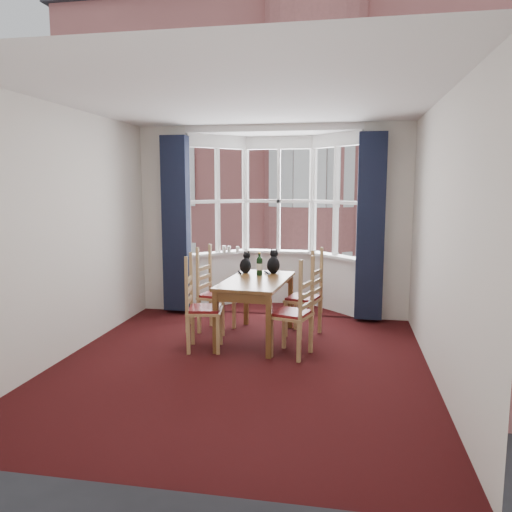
% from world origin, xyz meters
% --- Properties ---
extents(floor, '(4.50, 4.50, 0.00)m').
position_xyz_m(floor, '(0.00, 0.00, 0.00)').
color(floor, black).
rests_on(floor, ground).
extents(ceiling, '(4.50, 4.50, 0.00)m').
position_xyz_m(ceiling, '(0.00, 0.00, 2.80)').
color(ceiling, white).
rests_on(ceiling, floor).
extents(wall_left, '(0.00, 4.50, 4.50)m').
position_xyz_m(wall_left, '(-2.00, 0.00, 1.40)').
color(wall_left, silver).
rests_on(wall_left, floor).
extents(wall_right, '(0.00, 4.50, 4.50)m').
position_xyz_m(wall_right, '(2.00, 0.00, 1.40)').
color(wall_right, silver).
rests_on(wall_right, floor).
extents(wall_near, '(4.00, 0.00, 4.00)m').
position_xyz_m(wall_near, '(0.00, -2.25, 1.40)').
color(wall_near, silver).
rests_on(wall_near, floor).
extents(wall_back_pier_left, '(0.70, 0.12, 2.80)m').
position_xyz_m(wall_back_pier_left, '(-1.65, 2.25, 1.40)').
color(wall_back_pier_left, silver).
rests_on(wall_back_pier_left, floor).
extents(wall_back_pier_right, '(0.70, 0.12, 2.80)m').
position_xyz_m(wall_back_pier_right, '(1.65, 2.25, 1.40)').
color(wall_back_pier_right, silver).
rests_on(wall_back_pier_right, floor).
extents(bay_window, '(2.76, 0.94, 2.80)m').
position_xyz_m(bay_window, '(0.00, 2.75, 1.40)').
color(bay_window, white).
rests_on(bay_window, floor).
extents(curtain_left, '(0.38, 0.22, 2.60)m').
position_xyz_m(curtain_left, '(-1.42, 2.07, 1.35)').
color(curtain_left, '#171D34').
rests_on(curtain_left, floor).
extents(curtain_right, '(0.38, 0.22, 2.60)m').
position_xyz_m(curtain_right, '(1.42, 2.07, 1.35)').
color(curtain_right, '#171D34').
rests_on(curtain_right, floor).
extents(dining_table, '(0.84, 1.42, 0.77)m').
position_xyz_m(dining_table, '(0.00, 0.95, 0.67)').
color(dining_table, brown).
rests_on(dining_table, floor).
extents(chair_left_near, '(0.46, 0.48, 0.92)m').
position_xyz_m(chair_left_near, '(-0.62, 0.45, 0.47)').
color(chair_left_near, tan).
rests_on(chair_left_near, floor).
extents(chair_left_far, '(0.47, 0.49, 0.92)m').
position_xyz_m(chair_left_far, '(-0.67, 1.24, 0.47)').
color(chair_left_far, tan).
rests_on(chair_left_far, floor).
extents(chair_right_near, '(0.51, 0.52, 0.92)m').
position_xyz_m(chair_right_near, '(0.59, 0.42, 0.47)').
color(chair_right_near, tan).
rests_on(chair_right_near, floor).
extents(chair_right_far, '(0.50, 0.51, 0.92)m').
position_xyz_m(chair_right_far, '(0.65, 1.22, 0.47)').
color(chair_right_far, tan).
rests_on(chair_right_far, floor).
extents(cat_left, '(0.16, 0.23, 0.30)m').
position_xyz_m(cat_left, '(-0.22, 1.38, 0.88)').
color(cat_left, black).
rests_on(cat_left, dining_table).
extents(cat_right, '(0.18, 0.25, 0.33)m').
position_xyz_m(cat_right, '(0.15, 1.43, 0.90)').
color(cat_right, black).
rests_on(cat_right, dining_table).
extents(wine_bottle, '(0.08, 0.08, 0.30)m').
position_xyz_m(wine_bottle, '(-0.01, 1.23, 0.91)').
color(wine_bottle, black).
rests_on(wine_bottle, dining_table).
extents(candle_tall, '(0.06, 0.06, 0.11)m').
position_xyz_m(candle_tall, '(-0.82, 2.60, 0.92)').
color(candle_tall, white).
rests_on(candle_tall, bay_window).
extents(candle_short, '(0.06, 0.06, 0.10)m').
position_xyz_m(candle_short, '(-0.75, 2.63, 0.92)').
color(candle_short, white).
rests_on(candle_short, bay_window).
extents(candle_extra, '(0.05, 0.05, 0.09)m').
position_xyz_m(candle_extra, '(-0.61, 2.65, 0.92)').
color(candle_extra, white).
rests_on(candle_extra, bay_window).
extents(street, '(80.00, 80.00, 0.00)m').
position_xyz_m(street, '(0.00, 32.25, -6.00)').
color(street, '#333335').
rests_on(street, ground).
extents(tenement_building, '(18.40, 7.80, 15.20)m').
position_xyz_m(tenement_building, '(0.00, 14.01, 1.60)').
color(tenement_building, '#A85B56').
rests_on(tenement_building, street).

